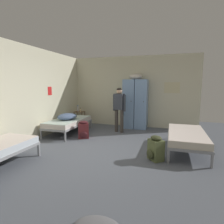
% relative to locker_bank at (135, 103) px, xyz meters
% --- Properties ---
extents(ground_plane, '(9.55, 9.55, 0.00)m').
position_rel_locker_bank_xyz_m(ground_plane, '(-0.17, -2.70, -0.97)').
color(ground_plane, '#565B66').
extents(room_backdrop, '(4.96, 6.03, 2.76)m').
position_rel_locker_bank_xyz_m(room_backdrop, '(-1.51, -1.33, 0.41)').
color(room_backdrop, beige).
rests_on(room_backdrop, ground_plane).
extents(locker_bank, '(0.90, 0.55, 2.07)m').
position_rel_locker_bank_xyz_m(locker_bank, '(0.00, 0.00, 0.00)').
color(locker_bank, '#7A9ECC').
rests_on(locker_bank, ground_plane).
extents(shelf_unit, '(0.38, 0.30, 0.57)m').
position_rel_locker_bank_xyz_m(shelf_unit, '(-2.29, -0.16, -0.62)').
color(shelf_unit, brown).
rests_on(shelf_unit, ground_plane).
extents(bed_left_rear, '(0.90, 1.90, 0.49)m').
position_rel_locker_bank_xyz_m(bed_left_rear, '(-2.04, -1.45, -0.59)').
color(bed_left_rear, gray).
rests_on(bed_left_rear, ground_plane).
extents(bed_right, '(0.90, 1.90, 0.49)m').
position_rel_locker_bank_xyz_m(bed_right, '(1.69, -2.09, -0.59)').
color(bed_right, gray).
rests_on(bed_right, ground_plane).
extents(bedding_heap, '(0.59, 0.79, 0.20)m').
position_rel_locker_bank_xyz_m(bedding_heap, '(-2.05, -1.51, -0.38)').
color(bedding_heap, slate).
rests_on(bedding_heap, bed_left_rear).
extents(person_traveler, '(0.48, 0.27, 1.55)m').
position_rel_locker_bank_xyz_m(person_traveler, '(-0.42, -0.80, -0.04)').
color(person_traveler, '#3D3833').
rests_on(person_traveler, ground_plane).
extents(water_bottle, '(0.07, 0.07, 0.25)m').
position_rel_locker_bank_xyz_m(water_bottle, '(-2.37, -0.14, -0.28)').
color(water_bottle, white).
rests_on(water_bottle, shelf_unit).
extents(lotion_bottle, '(0.05, 0.05, 0.16)m').
position_rel_locker_bank_xyz_m(lotion_bottle, '(-2.22, -0.20, -0.33)').
color(lotion_bottle, beige).
rests_on(lotion_bottle, shelf_unit).
extents(backpack_olive, '(0.42, 0.41, 0.55)m').
position_rel_locker_bank_xyz_m(backpack_olive, '(1.00, -2.94, -0.71)').
color(backpack_olive, '#566038').
rests_on(backpack_olive, ground_plane).
extents(backpack_maroon, '(0.39, 0.41, 0.55)m').
position_rel_locker_bank_xyz_m(backpack_maroon, '(-1.28, -1.87, -0.71)').
color(backpack_maroon, maroon).
rests_on(backpack_maroon, ground_plane).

